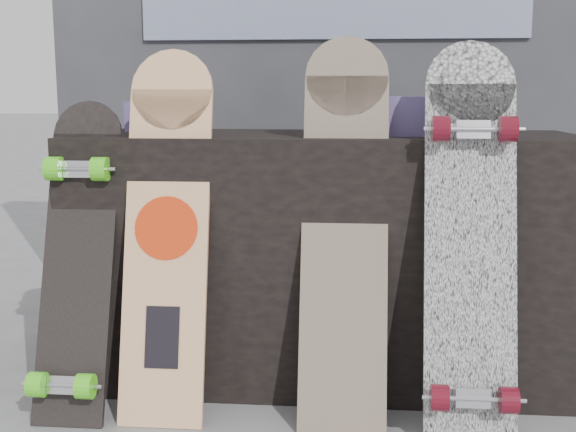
# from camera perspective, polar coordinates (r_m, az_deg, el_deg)

# --- Properties ---
(vendor_table) EXTENTS (1.60, 0.60, 0.80)m
(vendor_table) POSITION_cam_1_polar(r_m,az_deg,el_deg) (2.40, 2.94, -3.10)
(vendor_table) COLOR black
(vendor_table) RESTS_ON ground
(booth) EXTENTS (2.40, 0.22, 2.20)m
(booth) POSITION_cam_1_polar(r_m,az_deg,el_deg) (3.19, 3.63, 12.77)
(booth) COLOR #343439
(booth) RESTS_ON ground
(merch_box_purple) EXTENTS (0.18, 0.12, 0.10)m
(merch_box_purple) POSITION_cam_1_polar(r_m,az_deg,el_deg) (2.53, -10.45, 7.72)
(merch_box_purple) COLOR #493267
(merch_box_purple) RESTS_ON vendor_table
(merch_box_small) EXTENTS (0.14, 0.14, 0.12)m
(merch_box_small) POSITION_cam_1_polar(r_m,az_deg,el_deg) (2.28, 9.47, 7.80)
(merch_box_small) COLOR #493267
(merch_box_small) RESTS_ON vendor_table
(merch_box_flat) EXTENTS (0.22, 0.10, 0.06)m
(merch_box_flat) POSITION_cam_1_polar(r_m,az_deg,el_deg) (2.53, 6.86, 7.36)
(merch_box_flat) COLOR #D1B78C
(merch_box_flat) RESTS_ON vendor_table
(longboard_geisha) EXTENTS (0.24, 0.29, 1.06)m
(longboard_geisha) POSITION_cam_1_polar(r_m,az_deg,el_deg) (2.11, -9.52, -0.54)
(longboard_geisha) COLOR beige
(longboard_geisha) RESTS_ON ground
(longboard_celtic) EXTENTS (0.25, 0.37, 1.10)m
(longboard_celtic) POSITION_cam_1_polar(r_m,az_deg,el_deg) (2.08, 4.51, 0.07)
(longboard_celtic) COLOR tan
(longboard_celtic) RESTS_ON ground
(longboard_cascadia) EXTENTS (0.25, 0.34, 1.08)m
(longboard_cascadia) POSITION_cam_1_polar(r_m,az_deg,el_deg) (2.01, 14.24, -1.31)
(longboard_cascadia) COLOR white
(longboard_cascadia) RESTS_ON ground
(skateboard_dark) EXTENTS (0.21, 0.37, 0.91)m
(skateboard_dark) POSITION_cam_1_polar(r_m,az_deg,el_deg) (2.19, -16.31, -2.93)
(skateboard_dark) COLOR black
(skateboard_dark) RESTS_ON ground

